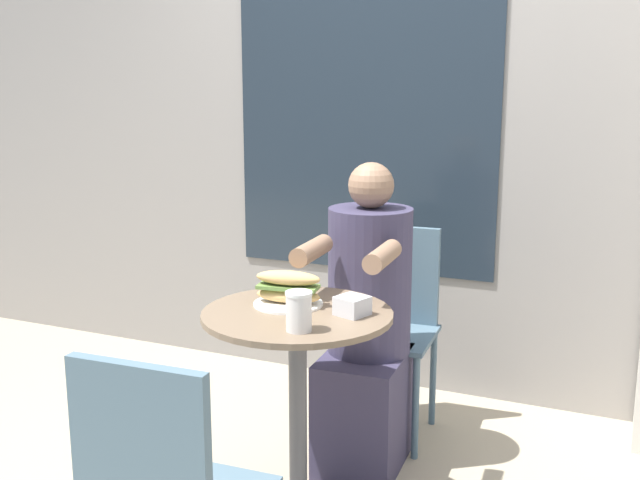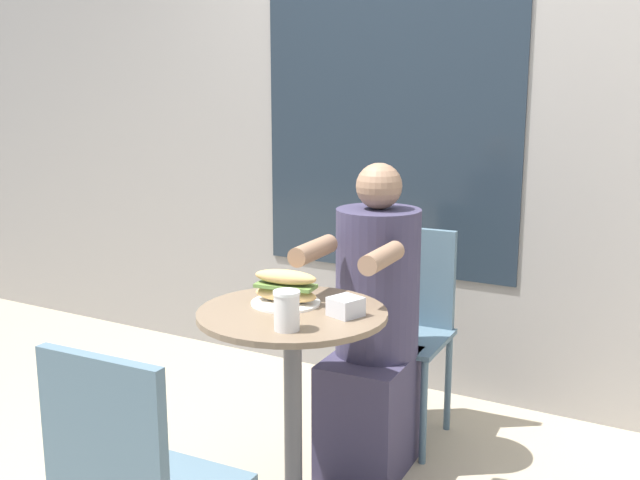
{
  "view_description": "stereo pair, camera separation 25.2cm",
  "coord_description": "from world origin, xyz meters",
  "px_view_note": "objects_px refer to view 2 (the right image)",
  "views": [
    {
      "loc": [
        1.0,
        -2.08,
        1.46
      ],
      "look_at": [
        0.0,
        0.18,
        0.95
      ],
      "focal_mm": 42.0,
      "sensor_mm": 36.0,
      "label": 1
    },
    {
      "loc": [
        1.22,
        -1.96,
        1.46
      ],
      "look_at": [
        0.0,
        0.18,
        0.95
      ],
      "focal_mm": 42.0,
      "sensor_mm": 36.0,
      "label": 2
    }
  ],
  "objects_px": {
    "cafe_table": "(293,372)",
    "sandwich_on_plate": "(286,289)",
    "drink_cup": "(287,310)",
    "seated_diner": "(373,338)",
    "diner_chair": "(407,313)"
  },
  "relations": [
    {
      "from": "cafe_table",
      "to": "sandwich_on_plate",
      "type": "height_order",
      "value": "sandwich_on_plate"
    },
    {
      "from": "seated_diner",
      "to": "drink_cup",
      "type": "relative_size",
      "value": 9.87
    },
    {
      "from": "sandwich_on_plate",
      "to": "seated_diner",
      "type": "bearing_deg",
      "value": 74.43
    },
    {
      "from": "cafe_table",
      "to": "diner_chair",
      "type": "bearing_deg",
      "value": 86.33
    },
    {
      "from": "sandwich_on_plate",
      "to": "drink_cup",
      "type": "height_order",
      "value": "drink_cup"
    },
    {
      "from": "drink_cup",
      "to": "sandwich_on_plate",
      "type": "bearing_deg",
      "value": 122.92
    },
    {
      "from": "cafe_table",
      "to": "sandwich_on_plate",
      "type": "distance_m",
      "value": 0.27
    },
    {
      "from": "seated_diner",
      "to": "sandwich_on_plate",
      "type": "xyz_separation_m",
      "value": [
        -0.12,
        -0.43,
        0.28
      ]
    },
    {
      "from": "cafe_table",
      "to": "sandwich_on_plate",
      "type": "bearing_deg",
      "value": 137.22
    },
    {
      "from": "seated_diner",
      "to": "sandwich_on_plate",
      "type": "height_order",
      "value": "seated_diner"
    },
    {
      "from": "sandwich_on_plate",
      "to": "drink_cup",
      "type": "distance_m",
      "value": 0.27
    },
    {
      "from": "seated_diner",
      "to": "cafe_table",
      "type": "bearing_deg",
      "value": 79.31
    },
    {
      "from": "diner_chair",
      "to": "sandwich_on_plate",
      "type": "relative_size",
      "value": 3.77
    },
    {
      "from": "cafe_table",
      "to": "diner_chair",
      "type": "distance_m",
      "value": 0.83
    },
    {
      "from": "sandwich_on_plate",
      "to": "drink_cup",
      "type": "xyz_separation_m",
      "value": [
        0.15,
        -0.22,
        0.01
      ]
    }
  ]
}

